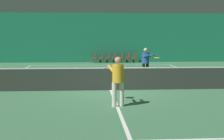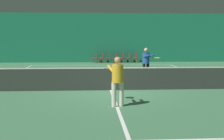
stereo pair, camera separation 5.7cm
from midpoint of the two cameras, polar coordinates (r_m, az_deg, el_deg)
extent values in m
plane|color=#3D704C|center=(12.93, -0.35, -3.71)|extent=(60.00, 60.00, 0.00)
cube|color=#196B4C|center=(27.58, -2.31, 5.91)|extent=(23.00, 0.12, 4.32)
cube|color=white|center=(24.73, -2.09, 0.91)|extent=(11.00, 0.10, 0.00)
cube|color=white|center=(19.26, -1.55, -0.52)|extent=(8.25, 0.10, 0.00)
cube|color=white|center=(12.93, -0.35, -3.70)|extent=(0.10, 12.80, 0.00)
cube|color=#2D332D|center=(12.86, -0.35, -1.62)|extent=(11.90, 0.02, 0.95)
cube|color=white|center=(12.80, -0.35, 0.38)|extent=(11.90, 0.02, 0.05)
cylinder|color=beige|center=(9.79, 0.24, -4.54)|extent=(0.18, 0.18, 0.77)
cylinder|color=beige|center=(9.86, 1.61, -4.46)|extent=(0.18, 0.18, 0.77)
cylinder|color=gold|center=(9.73, 0.93, -0.65)|extent=(0.44, 0.44, 0.56)
sphere|color=tan|center=(9.69, 0.94, 1.80)|extent=(0.21, 0.21, 0.21)
cylinder|color=gold|center=(9.91, -0.32, 0.21)|extent=(0.21, 0.54, 0.22)
cylinder|color=gold|center=(10.00, 1.26, 0.26)|extent=(0.21, 0.54, 0.22)
cylinder|color=black|center=(10.34, -0.23, 0.07)|extent=(0.10, 0.30, 0.03)
torus|color=black|center=(10.63, -0.72, 0.23)|extent=(0.40, 0.40, 0.03)
cylinder|color=silver|center=(10.63, -0.72, 0.23)|extent=(0.33, 0.33, 0.00)
cylinder|color=black|center=(16.91, 6.38, -0.10)|extent=(0.20, 0.20, 0.79)
cylinder|color=black|center=(16.76, 5.68, -0.15)|extent=(0.20, 0.20, 0.79)
cylinder|color=#234C99|center=(16.78, 6.06, 2.20)|extent=(0.50, 0.50, 0.57)
sphere|color=#DBAD89|center=(16.76, 6.08, 3.67)|extent=(0.22, 0.22, 0.22)
cylinder|color=#234C99|center=(16.65, 7.01, 2.61)|extent=(0.32, 0.53, 0.23)
cylinder|color=#234C99|center=(16.47, 6.18, 2.58)|extent=(0.32, 0.53, 0.23)
cylinder|color=black|center=(16.23, 7.45, 2.27)|extent=(0.16, 0.29, 0.03)
torus|color=gold|center=(15.99, 8.11, 2.21)|extent=(0.44, 0.44, 0.03)
cylinder|color=silver|center=(15.99, 8.11, 2.21)|extent=(0.37, 0.37, 0.00)
cylinder|color=brown|center=(27.28, -3.97, 1.78)|extent=(0.03, 0.03, 0.39)
cylinder|color=brown|center=(26.90, -3.97, 1.72)|extent=(0.03, 0.03, 0.39)
cylinder|color=brown|center=(27.28, -3.17, 1.78)|extent=(0.03, 0.03, 0.39)
cylinder|color=brown|center=(26.90, -3.16, 1.72)|extent=(0.03, 0.03, 0.39)
cube|color=#A51E1E|center=(27.08, -3.57, 2.21)|extent=(0.44, 0.44, 0.05)
cube|color=#A51E1E|center=(27.07, -3.15, 2.69)|extent=(0.04, 0.44, 0.40)
cylinder|color=brown|center=(27.29, -2.73, 1.78)|extent=(0.03, 0.03, 0.39)
cylinder|color=brown|center=(26.91, -2.72, 1.73)|extent=(0.03, 0.03, 0.39)
cylinder|color=brown|center=(27.30, -1.94, 1.79)|extent=(0.03, 0.03, 0.39)
cylinder|color=brown|center=(26.92, -1.91, 1.73)|extent=(0.03, 0.03, 0.39)
cube|color=#A51E1E|center=(27.09, -2.32, 2.22)|extent=(0.44, 0.44, 0.05)
cube|color=#A51E1E|center=(27.08, -1.90, 2.70)|extent=(0.04, 0.44, 0.40)
cylinder|color=brown|center=(27.31, -1.50, 1.79)|extent=(0.03, 0.03, 0.39)
cylinder|color=brown|center=(26.93, -1.47, 1.73)|extent=(0.03, 0.03, 0.39)
cylinder|color=brown|center=(27.32, -0.70, 1.80)|extent=(0.03, 0.03, 0.39)
cylinder|color=brown|center=(26.95, -0.66, 1.74)|extent=(0.03, 0.03, 0.39)
cube|color=#A51E1E|center=(27.11, -1.08, 2.23)|extent=(0.44, 0.44, 0.05)
cube|color=#A51E1E|center=(27.11, -0.66, 2.70)|extent=(0.04, 0.44, 0.40)
cylinder|color=brown|center=(27.34, -0.27, 1.80)|extent=(0.03, 0.03, 0.39)
cylinder|color=brown|center=(26.96, -0.22, 1.74)|extent=(0.03, 0.03, 0.39)
cylinder|color=brown|center=(27.36, 0.52, 1.80)|extent=(0.03, 0.03, 0.39)
cylinder|color=brown|center=(26.99, 0.59, 1.74)|extent=(0.03, 0.03, 0.39)
cube|color=#A51E1E|center=(27.15, 0.16, 2.23)|extent=(0.44, 0.44, 0.05)
cube|color=#A51E1E|center=(27.15, 0.58, 2.71)|extent=(0.04, 0.44, 0.40)
cylinder|color=brown|center=(27.38, 0.96, 1.80)|extent=(0.03, 0.03, 0.39)
cylinder|color=brown|center=(27.00, 1.03, 1.75)|extent=(0.03, 0.03, 0.39)
cylinder|color=brown|center=(27.42, 1.75, 1.81)|extent=(0.03, 0.03, 0.39)
cylinder|color=brown|center=(27.04, 1.83, 1.75)|extent=(0.03, 0.03, 0.39)
cube|color=#A51E1E|center=(27.19, 1.39, 2.24)|extent=(0.44, 0.44, 0.05)
cube|color=#A51E1E|center=(27.20, 1.81, 2.71)|extent=(0.04, 0.44, 0.40)
cylinder|color=brown|center=(27.44, 2.18, 1.81)|extent=(0.03, 0.03, 0.39)
cylinder|color=brown|center=(27.06, 2.27, 1.75)|extent=(0.03, 0.03, 0.39)
cylinder|color=brown|center=(27.48, 2.97, 1.81)|extent=(0.03, 0.03, 0.39)
cylinder|color=brown|center=(27.11, 3.07, 1.75)|extent=(0.03, 0.03, 0.39)
cube|color=#A51E1E|center=(27.26, 2.62, 2.24)|extent=(0.44, 0.44, 0.05)
cube|color=#A51E1E|center=(27.27, 3.04, 2.72)|extent=(0.04, 0.44, 0.40)
cylinder|color=brown|center=(27.51, 3.40, 1.81)|extent=(0.03, 0.03, 0.39)
cylinder|color=brown|center=(27.13, 3.50, 1.76)|extent=(0.03, 0.03, 0.39)
cylinder|color=brown|center=(27.56, 4.18, 1.82)|extent=(0.03, 0.03, 0.39)
cylinder|color=brown|center=(27.18, 4.29, 1.76)|extent=(0.03, 0.03, 0.39)
cube|color=#A51E1E|center=(27.33, 3.85, 2.25)|extent=(0.44, 0.44, 0.05)
cube|color=#A51E1E|center=(27.34, 4.27, 2.72)|extent=(0.04, 0.44, 0.40)
camera|label=1|loc=(0.03, -90.13, -0.01)|focal=50.00mm
camera|label=2|loc=(0.03, 89.87, 0.01)|focal=50.00mm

